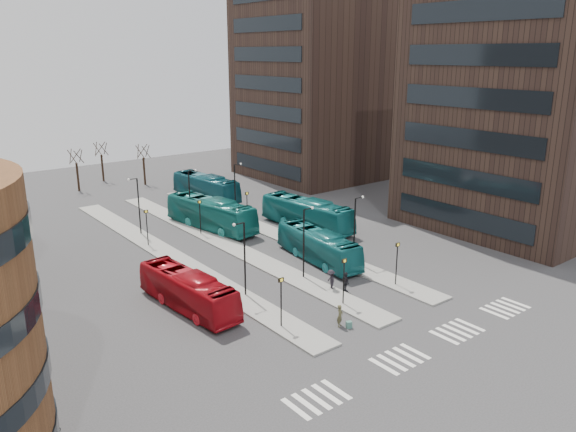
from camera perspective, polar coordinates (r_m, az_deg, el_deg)
ground at (r=36.17m, az=17.34°, el=-15.73°), size 160.00×160.00×0.00m
island_left at (r=54.83m, az=-11.88°, el=-3.97°), size 2.50×45.00×0.15m
island_mid at (r=57.51m, az=-6.53°, el=-2.75°), size 2.50×45.00×0.15m
island_right at (r=60.68m, az=-1.71°, el=-1.63°), size 2.50×45.00×0.15m
suitcase at (r=40.59m, az=6.21°, el=-10.92°), size 0.47×0.43×0.49m
red_bus at (r=43.36m, az=-10.13°, el=-7.46°), size 3.30×10.62×2.91m
teal_bus_a at (r=52.19m, az=3.08°, el=-3.04°), size 3.61×10.84×2.96m
teal_bus_b at (r=62.20m, az=-7.83°, el=0.27°), size 4.79×12.68×3.45m
teal_bus_c at (r=61.81m, az=1.92°, el=0.25°), size 3.99×12.16×3.33m
teal_bus_d at (r=75.05m, az=-8.34°, el=2.94°), size 3.86×11.92×3.26m
traveller at (r=40.47m, az=5.30°, el=-10.06°), size 0.71×0.64×1.64m
commuter_a at (r=44.28m, az=-10.10°, el=-7.77°), size 1.03×0.93×1.74m
commuter_b at (r=46.00m, az=5.88°, el=-6.69°), size 0.63×1.05×1.68m
commuter_c at (r=46.15m, az=4.38°, el=-6.51°), size 1.05×1.31×1.77m
crosswalk_stripes at (r=39.39m, az=13.99°, el=-12.63°), size 22.35×2.40×0.01m
tower_near at (r=66.72m, az=23.18°, el=11.81°), size 20.12×20.00×30.00m
tower_far at (r=88.44m, az=3.17°, el=13.85°), size 20.12×20.00×30.00m
sign_poles at (r=51.00m, az=-2.85°, el=-2.40°), size 12.45×22.12×3.65m
lamp_posts at (r=55.17m, az=-4.99°, el=0.28°), size 14.04×20.24×6.12m
bare_trees at (r=85.81m, az=-17.80°, el=4.76°), size 10.97×8.14×5.90m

